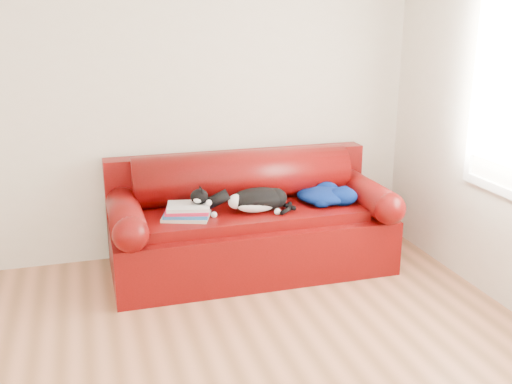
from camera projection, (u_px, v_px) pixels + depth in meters
room_shell at (201, 71)px, 2.65m from camera, size 4.52×4.02×2.61m
sofa_base at (251, 240)px, 4.60m from camera, size 2.10×0.90×0.50m
sofa_back at (242, 193)px, 4.73m from camera, size 2.10×1.01×0.88m
book_stack at (187, 211)px, 4.28m from camera, size 0.39×0.35×0.10m
cat at (257, 200)px, 4.40m from camera, size 0.61×0.27×0.22m
blanket at (326, 195)px, 4.62m from camera, size 0.47×0.44×0.14m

